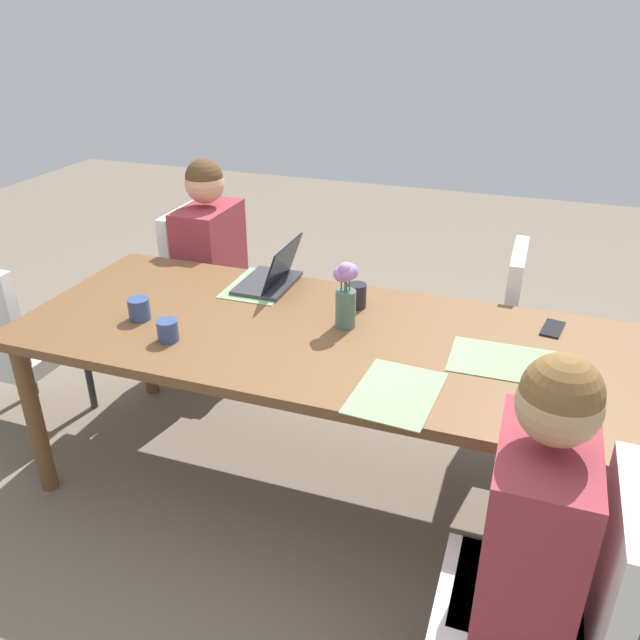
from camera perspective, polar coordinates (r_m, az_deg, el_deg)
ground_plane at (r=2.90m, az=0.00°, el=-14.39°), size 10.00×10.00×0.00m
dining_table at (r=2.50m, az=0.00°, el=-2.46°), size 2.37×0.97×0.76m
chair_near_left_near at (r=3.62m, az=-10.09°, el=3.40°), size 0.44×0.44×0.90m
person_near_left_near at (r=3.52m, az=-9.52°, el=3.29°), size 0.36×0.40×1.19m
chair_far_left_far at (r=1.91m, az=19.95°, el=-22.83°), size 0.44×0.44×0.90m
person_far_left_far at (r=1.92m, az=17.78°, el=-20.68°), size 0.36×0.40×1.19m
chair_near_right_near at (r=3.16m, az=18.47°, el=-1.18°), size 0.44×0.44×0.90m
chair_head_right_right_mid at (r=3.28m, az=-26.06°, el=-1.57°), size 0.44×0.44×0.90m
flower_vase at (r=2.44m, az=2.31°, el=2.83°), size 0.09×0.09×0.27m
placemat_near_left_near at (r=2.87m, az=-5.34°, el=3.06°), size 0.26×0.36×0.00m
placemat_head_left_left_mid at (r=2.36m, az=15.85°, el=-3.52°), size 0.36×0.26×0.00m
placemat_far_left_far at (r=2.11m, az=6.78°, el=-6.43°), size 0.29×0.38×0.00m
laptop_near_left_near at (r=2.85m, az=-4.31°, el=3.84°), size 0.22×0.32×0.21m
coffee_mug_near_left at (r=2.65m, az=-15.78°, el=0.95°), size 0.09×0.09×0.09m
coffee_mug_near_right at (r=2.45m, az=-13.38°, el=-0.91°), size 0.08×0.08×0.08m
coffee_mug_centre_left at (r=2.65m, az=3.28°, el=2.17°), size 0.08×0.08×0.10m
phone_black at (r=2.64m, az=19.98°, el=-0.72°), size 0.10×0.16×0.01m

